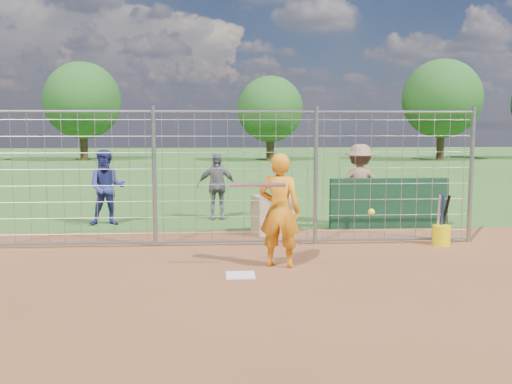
{
  "coord_description": "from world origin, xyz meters",
  "views": [
    {
      "loc": [
        -0.31,
        -8.55,
        2.24
      ],
      "look_at": [
        0.3,
        0.8,
        1.15
      ],
      "focal_mm": 40.0,
      "sensor_mm": 36.0,
      "label": 1
    }
  ],
  "objects": [
    {
      "name": "bystander_a",
      "position": [
        -2.84,
        4.41,
        0.85
      ],
      "size": [
        0.89,
        0.73,
        1.71
      ],
      "primitive_type": "imported",
      "rotation": [
        0.0,
        0.0,
        0.11
      ],
      "color": "navy",
      "rests_on": "ground"
    },
    {
      "name": "bystander_b",
      "position": [
        -0.37,
        5.1,
        0.8
      ],
      "size": [
        0.96,
        0.44,
        1.6
      ],
      "primitive_type": "imported",
      "rotation": [
        0.0,
        0.0,
        0.05
      ],
      "color": "slate",
      "rests_on": "ground"
    },
    {
      "name": "ground",
      "position": [
        0.0,
        0.0,
        0.0
      ],
      "size": [
        100.0,
        100.0,
        0.0
      ],
      "primitive_type": "plane",
      "color": "#2D591E",
      "rests_on": "ground"
    },
    {
      "name": "tree_line",
      "position": [
        3.13,
        28.13,
        3.71
      ],
      "size": [
        44.66,
        6.72,
        6.48
      ],
      "color": "#3F2B19",
      "rests_on": "ground"
    },
    {
      "name": "backstop_fence",
      "position": [
        0.0,
        2.0,
        1.26
      ],
      "size": [
        9.08,
        0.08,
        2.6
      ],
      "color": "gray",
      "rests_on": "ground"
    },
    {
      "name": "batter",
      "position": [
        0.64,
        0.32,
        0.91
      ],
      "size": [
        0.77,
        0.62,
        1.82
      ],
      "primitive_type": "imported",
      "rotation": [
        0.0,
        0.0,
        2.83
      ],
      "color": "orange",
      "rests_on": "ground"
    },
    {
      "name": "equipment_bin",
      "position": [
        0.81,
        3.15,
        0.4
      ],
      "size": [
        0.91,
        0.74,
        0.8
      ],
      "primitive_type": "cube",
      "rotation": [
        0.0,
        0.0,
        0.26
      ],
      "color": "tan",
      "rests_on": "ground"
    },
    {
      "name": "bystander_c",
      "position": [
        2.87,
        4.09,
        0.92
      ],
      "size": [
        1.28,
        0.87,
        1.83
      ],
      "primitive_type": "imported",
      "rotation": [
        0.0,
        0.0,
        2.97
      ],
      "color": "#90644F",
      "rests_on": "ground"
    },
    {
      "name": "dugout_wall",
      "position": [
        3.4,
        3.6,
        0.55
      ],
      "size": [
        2.6,
        0.2,
        1.1
      ],
      "primitive_type": "cube",
      "color": "#11381E",
      "rests_on": "ground"
    },
    {
      "name": "bucket_with_bats",
      "position": [
        3.86,
        1.76,
        0.25
      ],
      "size": [
        0.34,
        0.39,
        0.98
      ],
      "color": "yellow",
      "rests_on": "ground"
    },
    {
      "name": "home_plate",
      "position": [
        0.0,
        -0.2,
        0.01
      ],
      "size": [
        0.43,
        0.43,
        0.02
      ],
      "primitive_type": "cube",
      "color": "silver",
      "rests_on": "ground"
    },
    {
      "name": "equipment_in_play",
      "position": [
        0.69,
        0.01,
        1.25
      ],
      "size": [
        2.23,
        0.18,
        0.51
      ],
      "color": "silver",
      "rests_on": "ground"
    },
    {
      "name": "infield_dirt",
      "position": [
        0.0,
        -3.0,
        0.01
      ],
      "size": [
        18.0,
        18.0,
        0.0
      ],
      "primitive_type": "plane",
      "color": "brown",
      "rests_on": "ground"
    }
  ]
}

